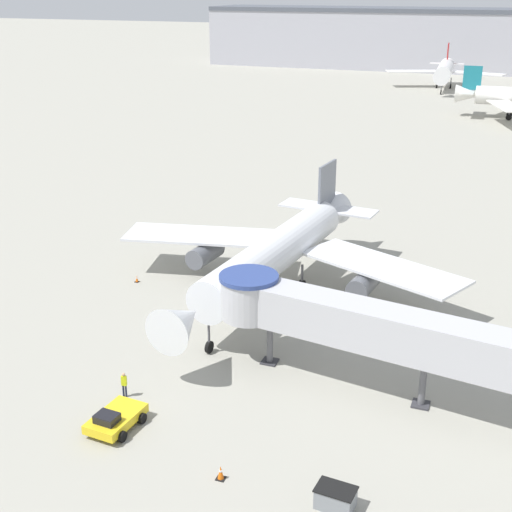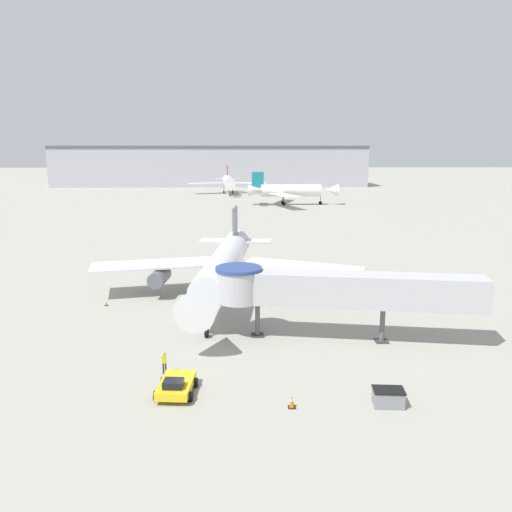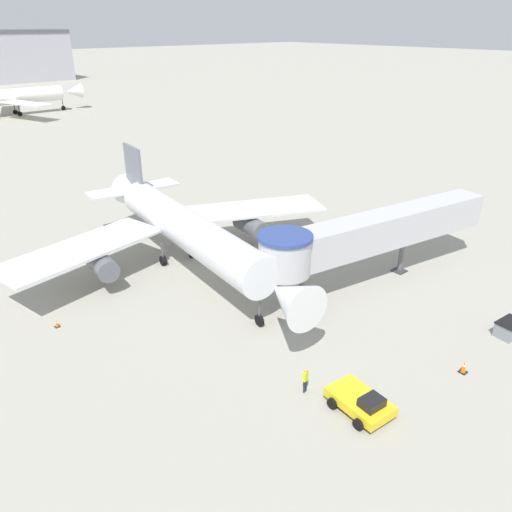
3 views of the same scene
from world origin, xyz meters
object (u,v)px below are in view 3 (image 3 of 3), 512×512
(main_airplane, at_px, (185,229))
(pushback_tug_yellow, at_px, (361,402))
(traffic_cone_apron_front, at_px, (464,367))
(traffic_cone_port_wing, at_px, (57,323))
(ground_crew_marshaller, at_px, (305,378))
(service_container_gray, at_px, (509,328))
(background_jet_teal_tail, at_px, (21,96))
(jet_bridge, at_px, (365,234))

(main_airplane, bearing_deg, pushback_tug_yellow, -90.77)
(traffic_cone_apron_front, bearing_deg, traffic_cone_port_wing, 128.78)
(traffic_cone_apron_front, bearing_deg, main_airplane, 102.17)
(traffic_cone_port_wing, bearing_deg, ground_crew_marshaller, -62.56)
(service_container_gray, relative_size, background_jet_teal_tail, 0.07)
(main_airplane, relative_size, ground_crew_marshaller, 18.07)
(pushback_tug_yellow, relative_size, traffic_cone_apron_front, 4.74)
(service_container_gray, relative_size, ground_crew_marshaller, 1.22)
(jet_bridge, relative_size, traffic_cone_port_wing, 37.67)
(service_container_gray, bearing_deg, ground_crew_marshaller, 161.23)
(jet_bridge, xyz_separation_m, traffic_cone_port_wing, (-22.09, 10.27, -4.32))
(jet_bridge, relative_size, pushback_tug_yellow, 5.92)
(jet_bridge, bearing_deg, traffic_cone_port_wing, 164.20)
(traffic_cone_port_wing, bearing_deg, background_jet_teal_tail, 73.45)
(main_airplane, height_order, traffic_cone_apron_front, main_airplane)
(service_container_gray, height_order, traffic_cone_apron_front, service_container_gray)
(pushback_tug_yellow, relative_size, ground_crew_marshaller, 2.22)
(background_jet_teal_tail, bearing_deg, traffic_cone_apron_front, 173.87)
(ground_crew_marshaller, bearing_deg, main_airplane, 69.06)
(traffic_cone_port_wing, height_order, ground_crew_marshaller, ground_crew_marshaller)
(pushback_tug_yellow, bearing_deg, ground_crew_marshaller, 115.97)
(main_airplane, height_order, service_container_gray, main_airplane)
(main_airplane, distance_m, traffic_cone_port_wing, 13.17)
(jet_bridge, distance_m, ground_crew_marshaller, 15.31)
(pushback_tug_yellow, height_order, traffic_cone_port_wing, pushback_tug_yellow)
(jet_bridge, relative_size, traffic_cone_apron_front, 28.04)
(service_container_gray, distance_m, traffic_cone_apron_front, 6.31)
(service_container_gray, xyz_separation_m, traffic_cone_apron_front, (-6.30, -0.06, -0.18))
(service_container_gray, xyz_separation_m, ground_crew_marshaller, (-15.29, 5.20, 0.43))
(main_airplane, xyz_separation_m, jet_bridge, (9.54, -12.07, 0.75))
(jet_bridge, relative_size, ground_crew_marshaller, 13.14)
(main_airplane, bearing_deg, traffic_cone_port_wing, -165.79)
(service_container_gray, height_order, traffic_cone_port_wing, service_container_gray)
(pushback_tug_yellow, bearing_deg, main_airplane, 87.84)
(service_container_gray, xyz_separation_m, traffic_cone_port_wing, (-23.99, 21.95, -0.28))
(service_container_gray, bearing_deg, main_airplane, 115.72)
(traffic_cone_port_wing, xyz_separation_m, traffic_cone_apron_front, (17.69, -22.02, 0.10))
(main_airplane, height_order, pushback_tug_yellow, main_airplane)
(jet_bridge, height_order, traffic_cone_apron_front, jet_bridge)
(jet_bridge, xyz_separation_m, background_jet_teal_tail, (6.71, 107.24, -0.29))
(service_container_gray, relative_size, traffic_cone_port_wing, 3.51)
(traffic_cone_port_wing, bearing_deg, service_container_gray, -42.46)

